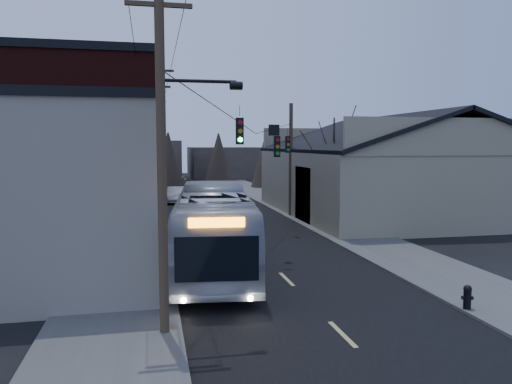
# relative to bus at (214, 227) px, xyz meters

# --- Properties ---
(ground) EXTENTS (160.00, 160.00, 0.00)m
(ground) POSITION_rel_bus_xyz_m (2.63, -10.61, -1.82)
(ground) COLOR black
(ground) RESTS_ON ground
(road_surface) EXTENTS (9.00, 110.00, 0.02)m
(road_surface) POSITION_rel_bus_xyz_m (2.63, 19.39, -1.81)
(road_surface) COLOR black
(road_surface) RESTS_ON ground
(sidewalk_left) EXTENTS (4.00, 110.00, 0.12)m
(sidewalk_left) POSITION_rel_bus_xyz_m (-3.87, 19.39, -1.76)
(sidewalk_left) COLOR #474744
(sidewalk_left) RESTS_ON ground
(sidewalk_right) EXTENTS (4.00, 110.00, 0.12)m
(sidewalk_right) POSITION_rel_bus_xyz_m (9.13, 19.39, -1.76)
(sidewalk_right) COLOR #474744
(sidewalk_right) RESTS_ON ground
(building_clapboard) EXTENTS (8.00, 8.00, 7.00)m
(building_clapboard) POSITION_rel_bus_xyz_m (-6.37, -1.61, 1.68)
(building_clapboard) COLOR slate
(building_clapboard) RESTS_ON ground
(building_brick) EXTENTS (10.00, 12.00, 10.00)m
(building_brick) POSITION_rel_bus_xyz_m (-7.37, 9.39, 3.18)
(building_brick) COLOR black
(building_brick) RESTS_ON ground
(building_left_far) EXTENTS (9.00, 14.00, 7.00)m
(building_left_far) POSITION_rel_bus_xyz_m (-6.87, 25.39, 1.68)
(building_left_far) COLOR #38322D
(building_left_far) RESTS_ON ground
(warehouse) EXTENTS (16.16, 20.60, 7.73)m
(warehouse) POSITION_rel_bus_xyz_m (15.63, 14.39, 0.88)
(warehouse) COLOR gray
(warehouse) RESTS_ON ground
(building_far_left) EXTENTS (10.00, 12.00, 6.00)m
(building_far_left) POSITION_rel_bus_xyz_m (-3.37, 54.39, 1.18)
(building_far_left) COLOR #38322D
(building_far_left) RESTS_ON ground
(building_far_right) EXTENTS (12.00, 14.00, 5.00)m
(building_far_right) POSITION_rel_bus_xyz_m (9.63, 59.39, 0.68)
(building_far_right) COLOR #38322D
(building_far_right) RESTS_ON ground
(bare_tree) EXTENTS (0.40, 0.40, 7.20)m
(bare_tree) POSITION_rel_bus_xyz_m (9.13, 9.39, 1.78)
(bare_tree) COLOR black
(bare_tree) RESTS_ON ground
(utility_lines) EXTENTS (11.24, 45.28, 10.50)m
(utility_lines) POSITION_rel_bus_xyz_m (-0.49, 13.54, 3.13)
(utility_lines) COLOR #382B1E
(utility_lines) RESTS_ON ground
(bus) EXTENTS (4.45, 13.32, 3.64)m
(bus) POSITION_rel_bus_xyz_m (0.00, 0.00, 0.00)
(bus) COLOR #A6A9B2
(bus) RESTS_ON ground
(parked_car) EXTENTS (1.98, 4.59, 1.47)m
(parked_car) POSITION_rel_bus_xyz_m (-0.40, 25.45, -1.08)
(parked_car) COLOR #A9ABB1
(parked_car) RESTS_ON ground
(fire_hydrant) EXTENTS (0.38, 0.27, 0.79)m
(fire_hydrant) POSITION_rel_bus_xyz_m (7.33, -7.63, -1.28)
(fire_hydrant) COLOR black
(fire_hydrant) RESTS_ON sidewalk_right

